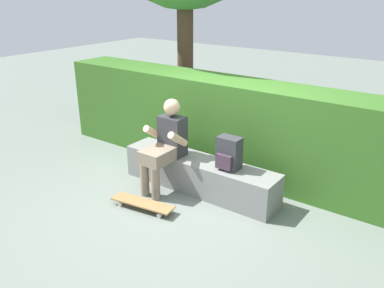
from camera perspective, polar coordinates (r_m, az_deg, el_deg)
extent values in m
plane|color=slate|center=(5.10, -0.92, -7.74)|extent=(24.00, 24.00, 0.00)
cube|color=slate|center=(5.21, 1.05, -4.37)|extent=(2.15, 0.45, 0.43)
cube|color=#333338|center=(5.19, -2.81, 1.19)|extent=(0.34, 0.22, 0.52)
sphere|color=#D8AD84|center=(5.07, -2.89, 5.28)|extent=(0.21, 0.21, 0.21)
cube|color=gray|center=(5.03, -4.98, -1.67)|extent=(0.32, 0.40, 0.17)
cylinder|color=gray|center=(5.11, -6.74, -5.06)|extent=(0.11, 0.11, 0.43)
cylinder|color=gray|center=(5.00, -5.21, -5.62)|extent=(0.11, 0.11, 0.43)
cylinder|color=#D8AD84|center=(5.20, -5.50, 1.62)|extent=(0.09, 0.33, 0.27)
cylinder|color=#D8AD84|center=(4.95, -2.03, 0.69)|extent=(0.09, 0.33, 0.27)
cube|color=olive|center=(4.87, -7.06, -8.31)|extent=(0.82, 0.32, 0.02)
cylinder|color=silver|center=(4.82, -3.73, -9.29)|extent=(0.06, 0.04, 0.05)
cylinder|color=silver|center=(4.71, -4.69, -10.11)|extent=(0.06, 0.04, 0.05)
cylinder|color=silver|center=(5.10, -9.17, -7.69)|extent=(0.06, 0.04, 0.05)
cylinder|color=silver|center=(5.00, -10.20, -8.41)|extent=(0.06, 0.04, 0.05)
cube|color=#333338|center=(4.83, 5.31, -1.25)|extent=(0.28, 0.18, 0.40)
cube|color=#3E2D3B|center=(4.77, 4.56, -2.58)|extent=(0.20, 0.05, 0.18)
cube|color=#336320|center=(5.54, 8.51, 1.92)|extent=(6.46, 0.70, 1.31)
cylinder|color=#473323|center=(7.08, -0.97, 13.28)|extent=(0.28, 0.28, 2.94)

